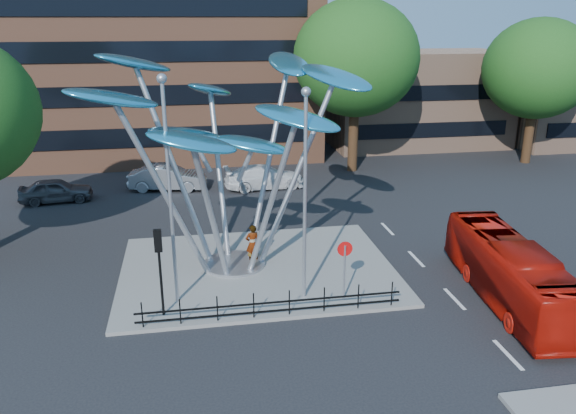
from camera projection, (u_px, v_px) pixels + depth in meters
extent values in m
plane|color=black|center=(307.00, 341.00, 19.69)|extent=(120.00, 120.00, 0.00)
cube|color=slate|center=(258.00, 269.00, 25.09)|extent=(12.00, 9.00, 0.15)
cube|color=tan|center=(416.00, 99.00, 48.99)|extent=(15.00, 8.00, 8.00)
cube|color=tan|center=(574.00, 104.00, 49.58)|extent=(12.00, 8.00, 7.00)
cylinder|color=black|center=(353.00, 132.00, 40.59)|extent=(0.70, 0.70, 5.72)
ellipsoid|color=#164413|center=(356.00, 58.00, 38.91)|extent=(8.80, 8.80, 8.10)
cylinder|color=black|center=(529.00, 130.00, 42.99)|extent=(0.70, 0.70, 5.06)
ellipsoid|color=#164413|center=(538.00, 69.00, 41.51)|extent=(8.00, 8.00, 7.36)
cylinder|color=#9EA0A5|center=(234.00, 264.00, 25.35)|extent=(2.80, 2.80, 0.12)
cylinder|color=#9EA0A5|center=(204.00, 187.00, 23.36)|extent=(0.24, 0.24, 7.80)
ellipsoid|color=#2E9CC8|center=(112.00, 98.00, 20.64)|extent=(3.92, 2.95, 1.39)
cylinder|color=#9EA0A5|center=(224.00, 205.00, 23.34)|extent=(0.24, 0.24, 6.40)
ellipsoid|color=#2E9CC8|center=(192.00, 142.00, 20.06)|extent=(3.47, 1.78, 1.31)
cylinder|color=#9EA0A5|center=(248.00, 196.00, 23.59)|extent=(0.24, 0.24, 7.00)
ellipsoid|color=#2E9CC8|center=(297.00, 118.00, 21.27)|extent=(3.81, 3.11, 1.36)
cylinder|color=#9EA0A5|center=(259.00, 176.00, 24.25)|extent=(0.24, 0.24, 8.20)
ellipsoid|color=#2E9CC8|center=(336.00, 77.00, 23.85)|extent=(3.52, 4.06, 1.44)
cylinder|color=#9EA0A5|center=(248.00, 167.00, 24.95)|extent=(0.24, 0.24, 8.60)
ellipsoid|color=#2E9CC8|center=(289.00, 63.00, 25.79)|extent=(2.21, 3.79, 1.39)
cylinder|color=#9EA0A5|center=(225.00, 180.00, 25.08)|extent=(0.24, 0.24, 7.40)
ellipsoid|color=#2E9CC8|center=(210.00, 90.00, 26.24)|extent=(3.02, 3.71, 1.34)
cylinder|color=#9EA0A5|center=(207.00, 169.00, 24.16)|extent=(0.24, 0.24, 8.80)
ellipsoid|color=#2E9CC8|center=(134.00, 63.00, 23.59)|extent=(3.88, 3.60, 1.42)
ellipsoid|color=#2E9CC8|center=(186.00, 134.00, 23.33)|extent=(3.40, 1.96, 1.13)
ellipsoid|color=#2E9CC8|center=(253.00, 144.00, 23.34)|extent=(3.39, 2.16, 1.11)
cylinder|color=#9EA0A5|center=(170.00, 199.00, 20.79)|extent=(0.14, 0.14, 8.50)
sphere|color=#9EA0A5|center=(162.00, 78.00, 19.38)|extent=(0.36, 0.36, 0.36)
cylinder|color=#9EA0A5|center=(305.00, 202.00, 21.23)|extent=(0.14, 0.14, 8.00)
sphere|color=#9EA0A5|center=(306.00, 92.00, 19.90)|extent=(0.36, 0.36, 0.36)
cylinder|color=black|center=(161.00, 276.00, 20.63)|extent=(0.10, 0.10, 3.20)
cube|color=black|center=(158.00, 241.00, 20.18)|extent=(0.28, 0.18, 0.85)
sphere|color=#FF0C0C|center=(157.00, 233.00, 20.09)|extent=(0.18, 0.18, 0.18)
cylinder|color=#9EA0A5|center=(344.00, 273.00, 21.93)|extent=(0.08, 0.08, 2.30)
cylinder|color=red|center=(345.00, 249.00, 21.63)|extent=(0.60, 0.04, 0.60)
cube|color=white|center=(345.00, 249.00, 21.65)|extent=(0.42, 0.03, 0.10)
cylinder|color=black|center=(142.00, 315.00, 20.13)|extent=(0.05, 0.05, 1.00)
cylinder|color=black|center=(180.00, 312.00, 20.35)|extent=(0.05, 0.05, 1.00)
cylinder|color=black|center=(217.00, 308.00, 20.57)|extent=(0.05, 0.05, 1.00)
cylinder|color=black|center=(254.00, 305.00, 20.79)|extent=(0.05, 0.05, 1.00)
cylinder|color=black|center=(289.00, 302.00, 21.01)|extent=(0.05, 0.05, 1.00)
cylinder|color=black|center=(324.00, 299.00, 21.23)|extent=(0.05, 0.05, 1.00)
cylinder|color=black|center=(358.00, 296.00, 21.45)|extent=(0.05, 0.05, 1.00)
cylinder|color=black|center=(392.00, 294.00, 21.67)|extent=(0.05, 0.05, 1.00)
cube|color=black|center=(272.00, 303.00, 20.88)|extent=(10.00, 0.06, 0.06)
cube|color=black|center=(272.00, 311.00, 20.99)|extent=(10.00, 0.06, 0.06)
imported|color=#B01208|center=(510.00, 272.00, 22.13)|extent=(3.04, 9.15, 2.50)
imported|color=gray|center=(253.00, 244.00, 25.40)|extent=(0.73, 0.56, 1.79)
imported|color=#47494F|center=(56.00, 190.00, 34.28)|extent=(4.42, 2.15, 1.45)
imported|color=#9C9FA3|center=(168.00, 177.00, 36.66)|extent=(5.18, 2.48, 1.64)
imported|color=white|center=(265.00, 177.00, 37.01)|extent=(5.43, 2.56, 1.53)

